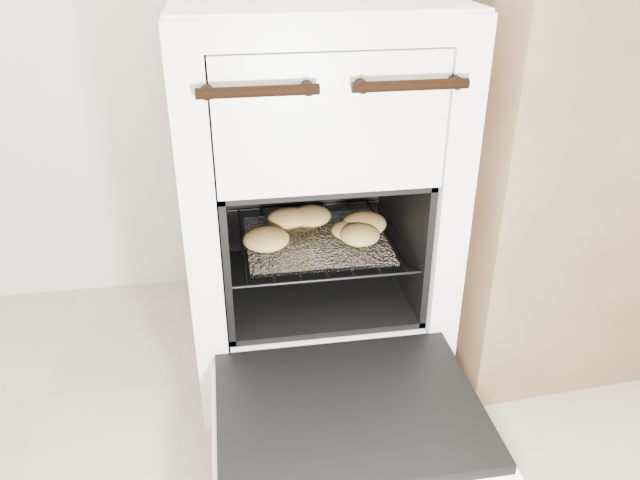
{
  "coord_description": "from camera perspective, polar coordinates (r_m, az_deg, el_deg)",
  "views": [
    {
      "loc": [
        -0.18,
        -0.23,
        1.06
      ],
      "look_at": [
        0.02,
        1.03,
        0.39
      ],
      "focal_mm": 35.0,
      "sensor_mm": 36.0,
      "label": 1
    }
  ],
  "objects": [
    {
      "name": "baked_rolls",
      "position": [
        1.52,
        -0.13,
        1.31
      ],
      "size": [
        0.4,
        0.27,
        0.05
      ],
      "color": "tan",
      "rests_on": "foil_sheet"
    },
    {
      "name": "foil_sheet",
      "position": [
        1.51,
        -0.36,
        -0.01
      ],
      "size": [
        0.34,
        0.3,
        0.01
      ],
      "primitive_type": "cube",
      "color": "white",
      "rests_on": "oven_rack"
    },
    {
      "name": "oven_rack",
      "position": [
        1.53,
        -0.47,
        0.13
      ],
      "size": [
        0.43,
        0.41,
        0.01
      ],
      "color": "black",
      "rests_on": "stove"
    },
    {
      "name": "stove",
      "position": [
        1.55,
        -0.85,
        4.05
      ],
      "size": [
        0.59,
        0.66,
        0.91
      ],
      "color": "white",
      "rests_on": "ground"
    },
    {
      "name": "oven_door",
      "position": [
        1.27,
        2.66,
        -15.38
      ],
      "size": [
        0.53,
        0.41,
        0.04
      ],
      "color": "black",
      "rests_on": "stove"
    },
    {
      "name": "counter",
      "position": [
        1.86,
        25.3,
        7.32
      ],
      "size": [
        1.04,
        0.73,
        1.0
      ],
      "primitive_type": "cube",
      "rotation": [
        0.0,
        0.0,
        0.06
      ],
      "color": "brown",
      "rests_on": "ground"
    }
  ]
}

